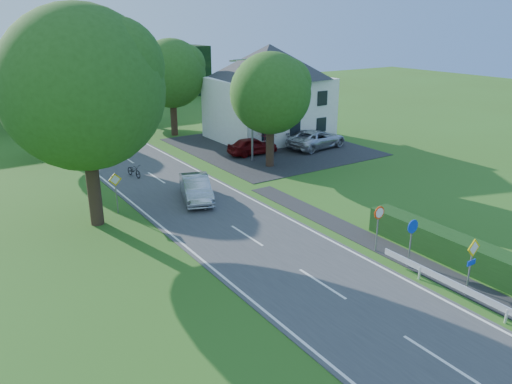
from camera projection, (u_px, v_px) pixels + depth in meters
road at (227, 223)px, 27.70m from camera, size 7.00×80.00×0.04m
parking_pad at (270, 147)px, 44.18m from camera, size 14.00×16.00×0.04m
line_edge_left at (174, 236)px, 25.99m from camera, size 0.12×80.00×0.01m
line_edge_right at (275, 211)px, 29.39m from camera, size 0.12×80.00×0.01m
line_centre at (227, 223)px, 27.69m from camera, size 0.12×80.00×0.01m
tree_main at (86, 120)px, 25.79m from camera, size 9.40×9.40×11.64m
tree_left_far at (43, 105)px, 39.40m from camera, size 7.00×7.00×8.58m
tree_right_far at (172, 88)px, 47.15m from camera, size 7.40×7.40×9.09m
tree_left_back at (23, 90)px, 49.18m from camera, size 6.60×6.60×8.07m
tree_right_back at (133, 87)px, 53.17m from camera, size 6.20×6.20×7.56m
tree_right_mid at (270, 111)px, 37.01m from camera, size 7.00×7.00×8.58m
treeline_right at (104, 75)px, 66.89m from camera, size 30.00×5.00×7.00m
house_white at (269, 91)px, 46.13m from camera, size 10.60×8.40×8.60m
streetlight at (251, 105)px, 38.30m from camera, size 2.03×0.18×8.00m
sign_priority_right at (472, 257)px, 19.91m from camera, size 0.78×0.09×2.59m
sign_roundabout at (412, 234)px, 22.31m from camera, size 0.64×0.08×2.37m
sign_speed_limit at (379, 218)px, 23.84m from camera, size 0.64×0.11×2.37m
sign_priority_left at (116, 185)px, 28.70m from camera, size 0.78×0.09×2.44m
moving_car at (196, 188)px, 31.02m from camera, size 3.05×4.92×1.53m
motorcycle at (134, 170)px, 35.66m from camera, size 0.88×1.80×0.90m
parked_car_red at (253, 146)px, 41.43m from camera, size 4.33×2.00×1.44m
parked_car_grey at (312, 138)px, 44.24m from camera, size 4.79×4.22×1.33m
parked_car_silver_b at (317, 139)px, 43.45m from camera, size 5.96×3.33×1.57m
parasol at (265, 142)px, 41.92m from camera, size 2.29×2.32×1.76m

